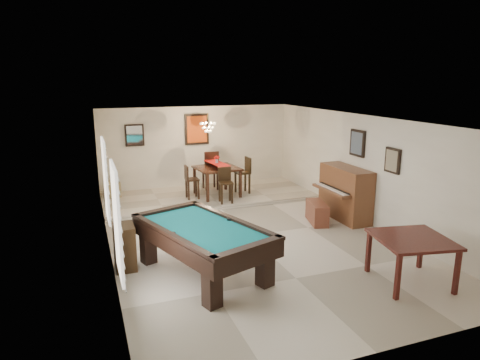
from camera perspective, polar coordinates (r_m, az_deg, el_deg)
ground_plane at (r=9.71m, az=1.24°, el=-7.45°), size 6.00×9.00×0.02m
wall_back at (r=13.53m, az=-5.76°, el=4.25°), size 6.00×0.04×2.60m
wall_front at (r=5.59m, az=18.76°, el=-10.02°), size 6.00×0.04×2.60m
wall_left at (r=8.71m, az=-17.41°, el=-1.51°), size 0.04×9.00×2.60m
wall_right at (r=10.77m, az=16.30°, el=1.37°), size 0.04×9.00×2.60m
ceiling at (r=9.11m, az=1.32°, el=8.07°), size 6.00×9.00×0.04m
dining_step at (r=12.61m, az=-4.19°, el=-2.17°), size 6.00×2.50×0.12m
window_left_front at (r=6.57m, az=-16.08°, el=-5.35°), size 0.06×1.00×1.70m
window_left_rear at (r=9.27m, az=-17.49°, el=0.01°), size 0.06×1.00×1.70m
pool_table at (r=7.80m, az=-4.95°, el=-9.33°), size 2.22×2.97×0.88m
square_table at (r=8.02m, az=21.76°, el=-9.90°), size 1.39×1.39×0.82m
upright_piano at (r=10.89m, az=13.18°, el=-1.78°), size 0.88×1.58×1.31m
piano_bench at (r=10.63m, az=10.23°, el=-4.29°), size 0.58×0.97×0.51m
apothecary_chest at (r=8.27m, az=-15.13°, el=-8.60°), size 0.37×0.56×0.84m
dining_table at (r=12.36m, az=-3.08°, el=0.09°), size 1.27×1.27×0.95m
flower_vase at (r=12.23m, az=-3.11°, el=2.77°), size 0.14×0.14×0.22m
dining_chair_south at (r=11.62m, az=-1.91°, el=-0.74°), size 0.39×0.39×0.96m
dining_chair_north at (r=13.06m, az=-4.00°, el=1.35°), size 0.45×0.45×1.20m
dining_chair_west at (r=12.12m, az=-6.40°, el=-0.26°), size 0.35×0.35×0.95m
dining_chair_east at (r=12.59m, az=0.32°, el=0.62°), size 0.41×0.41×1.06m
corner_bench at (r=12.85m, az=-16.48°, el=-1.16°), size 0.38×0.47×0.42m
chandelier at (r=12.16m, az=-4.29°, el=7.52°), size 0.44×0.44×0.60m
back_painting at (r=13.40m, az=-5.78°, el=6.75°), size 0.75×0.06×0.95m
back_mirror at (r=13.07m, az=-13.89°, el=5.82°), size 0.55×0.06×0.65m
right_picture_upper at (r=10.88m, az=15.41°, el=4.77°), size 0.06×0.55×0.65m
right_picture_lower at (r=9.90m, az=19.68°, el=2.46°), size 0.06×0.45×0.55m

